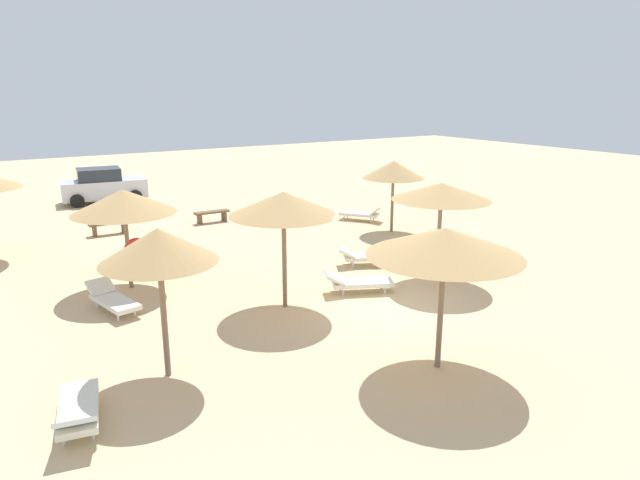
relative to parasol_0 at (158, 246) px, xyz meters
The scene contains 15 objects.
ground_plane 6.36m from the parasol_0, ahead, with size 80.00×80.00×0.00m, color #D1B284.
parasol_0 is the anchor object (origin of this frame).
parasol_1 5.64m from the parasol_0, 82.74° to the left, with size 2.88×2.88×2.87m.
parasol_2 4.21m from the parasol_0, 27.08° to the left, with size 2.78×2.78×3.07m.
parasol_3 13.07m from the parasol_0, 30.56° to the left, with size 2.42×2.42×2.84m.
parasol_4 8.75m from the parasol_0, ahead, with size 2.88×2.88×2.94m.
parasol_6 5.50m from the parasol_0, 28.90° to the right, with size 3.09×3.09×2.96m.
lounger_0 3.15m from the parasol_0, 152.74° to the right, with size 1.00×2.00×0.66m.
lounger_1 4.73m from the parasol_0, 91.96° to the left, with size 1.03×2.00×0.66m.
lounger_2 6.68m from the parasol_0, 16.31° to the left, with size 2.00×1.40×0.62m.
lounger_3 14.59m from the parasol_0, 37.72° to the left, with size 1.63×1.91×0.71m.
lounger_4 8.84m from the parasol_0, 25.18° to the left, with size 1.99×1.45×0.63m.
bench_0 12.56m from the parasol_0, 82.64° to the left, with size 1.51×0.43×0.49m.
bench_1 13.51m from the parasol_0, 64.34° to the left, with size 1.51×0.44×0.49m.
parked_car 19.38m from the parasol_0, 81.49° to the left, with size 4.17×2.35×1.72m.
Camera 1 is at (-8.62, -10.54, 5.58)m, focal length 31.41 mm.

